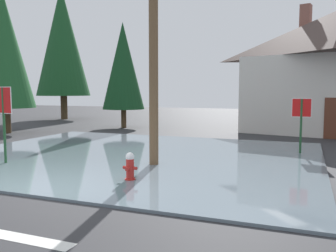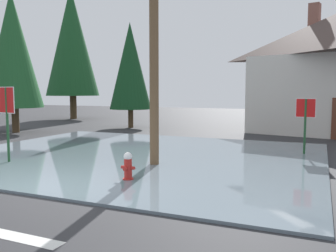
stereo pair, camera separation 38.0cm
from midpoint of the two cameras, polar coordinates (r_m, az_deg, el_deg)
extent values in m
cube|color=#2D2D30|center=(9.18, -18.08, -9.73)|extent=(80.00, 80.00, 0.10)
cube|color=slate|center=(13.05, -4.49, -4.57)|extent=(12.77, 10.65, 0.07)
cylinder|color=#1E4C28|center=(12.47, -23.18, 0.01)|extent=(0.08, 0.08, 2.43)
cube|color=white|center=(12.42, -23.32, 3.78)|extent=(0.82, 0.18, 0.83)
cube|color=red|center=(12.42, -23.32, 3.78)|extent=(0.78, 0.19, 0.79)
cylinder|color=#AD231E|center=(9.42, -5.14, -8.47)|extent=(0.27, 0.27, 0.09)
cylinder|color=#AD231E|center=(9.36, -5.16, -6.70)|extent=(0.20, 0.20, 0.50)
sphere|color=white|center=(9.29, -5.17, -4.81)|extent=(0.22, 0.22, 0.22)
cylinder|color=#AD231E|center=(9.42, -5.95, -6.46)|extent=(0.09, 0.08, 0.08)
cylinder|color=#AD231E|center=(9.28, -4.35, -6.63)|extent=(0.09, 0.08, 0.08)
cylinder|color=#AD231E|center=(9.23, -5.59, -6.72)|extent=(0.10, 0.09, 0.10)
cylinder|color=brown|center=(11.28, -1.24, 17.34)|extent=(0.28, 0.28, 9.26)
cylinder|color=#1E4C28|center=(13.92, 21.52, -0.20)|extent=(0.08, 0.08, 2.04)
cube|color=white|center=(13.87, 21.62, 2.67)|extent=(0.68, 0.07, 0.68)
cube|color=red|center=(13.87, 21.62, 2.67)|extent=(0.64, 0.08, 0.64)
cube|color=brown|center=(23.76, 22.48, 14.54)|extent=(0.71, 0.71, 2.44)
cylinder|color=#4C3823|center=(21.85, -22.45, 0.89)|extent=(0.39, 0.39, 1.40)
cone|color=#1E5128|center=(21.91, -22.84, 11.10)|extent=(3.12, 3.12, 6.39)
cylinder|color=#4C3823|center=(22.99, -5.43, 1.22)|extent=(0.33, 0.33, 1.18)
cone|color=#143D1E|center=(22.97, -5.50, 9.40)|extent=(2.62, 2.62, 5.37)
cylinder|color=#4C3823|center=(30.95, -14.36, 2.89)|extent=(0.54, 0.54, 1.93)
cone|color=#194723|center=(31.17, -14.60, 12.77)|extent=(4.29, 4.29, 8.79)
camera|label=1|loc=(0.19, -88.98, 0.10)|focal=38.67mm
camera|label=2|loc=(0.19, 91.02, -0.10)|focal=38.67mm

